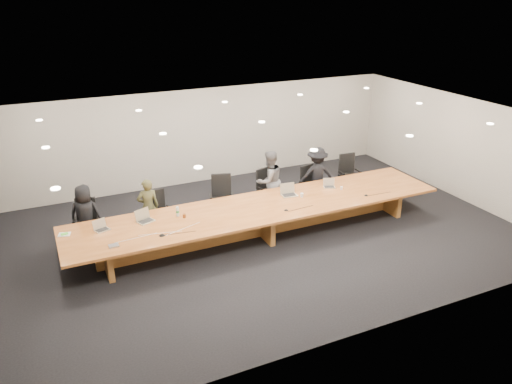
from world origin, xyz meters
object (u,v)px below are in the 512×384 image
person_c (269,181)px  chair_mid_right (269,189)px  chair_far_right (350,174)px  laptop_b (145,216)px  person_b (148,207)px  laptop_e (330,183)px  chair_left (161,212)px  laptop_d (289,190)px  chair_right (311,184)px  amber_mug (184,216)px  mic_right (366,195)px  water_bottle (178,212)px  paper_cup_far (341,188)px  chair_far_left (86,222)px  person_a (86,215)px  paper_cup_near (302,195)px  mic_left (162,235)px  mic_center (286,210)px  conference_table (261,215)px  person_d (317,175)px  av_box (114,246)px  chair_mid_left (222,198)px  laptop_a (102,225)px

person_c → chair_mid_right: bearing=-120.1°
chair_far_right → laptop_b: 6.14m
person_b → laptop_e: size_ratio=4.85×
chair_left → laptop_d: bearing=-26.9°
chair_right → amber_mug: size_ratio=11.86×
laptop_b → mic_right: 5.32m
chair_left → water_bottle: chair_left is taller
paper_cup_far → chair_far_left: bearing=168.7°
person_a → person_c: 4.61m
person_c → paper_cup_far: 1.87m
person_b → laptop_b: bearing=78.8°
amber_mug → paper_cup_near: size_ratio=0.90×
laptop_e → person_a: bearing=-166.2°
chair_left → chair_far_right: 5.52m
person_a → water_bottle: (1.87, -0.97, 0.14)m
chair_right → mic_left: (-4.58, -1.68, 0.25)m
chair_far_left → mic_center: size_ratio=10.44×
conference_table → person_a: (-3.79, 1.28, 0.20)m
chair_far_left → person_d: bearing=11.9°
conference_table → av_box: 3.52m
laptop_e → av_box: bearing=-148.3°
laptop_b → mic_left: size_ratio=2.70×
person_b → amber_mug: 1.18m
chair_left → person_a: size_ratio=0.72×
conference_table → chair_mid_left: size_ratio=7.59×
chair_far_right → paper_cup_far: 1.69m
person_d → water_bottle: bearing=25.9°
paper_cup_near → chair_right: bearing=49.9°
chair_right → person_b: bearing=167.3°
amber_mug → laptop_a: bearing=175.9°
mic_left → mic_right: (5.11, -0.03, -0.00)m
laptop_a → laptop_e: 5.65m
chair_far_left → amber_mug: 2.29m
mic_left → mic_right: 5.11m
mic_right → person_b: bearing=161.2°
laptop_d → laptop_e: bearing=8.2°
mic_left → person_a: bearing=126.6°
person_c → person_d: size_ratio=1.05×
chair_far_right → paper_cup_near: (-2.27, -1.23, 0.23)m
paper_cup_near → mic_center: paper_cup_near is taller
paper_cup_near → chair_far_left: bearing=166.2°
chair_left → chair_mid_left: 1.58m
person_a → paper_cup_near: 5.07m
laptop_e → person_c: bearing=166.9°
person_d → laptop_e: bearing=94.3°
laptop_d → amber_mug: laptop_d is taller
paper_cup_far → conference_table: bearing=-177.8°
water_bottle → paper_cup_near: size_ratio=2.24×
chair_right → chair_far_right: size_ratio=0.91×
chair_mid_right → person_b: size_ratio=0.78×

